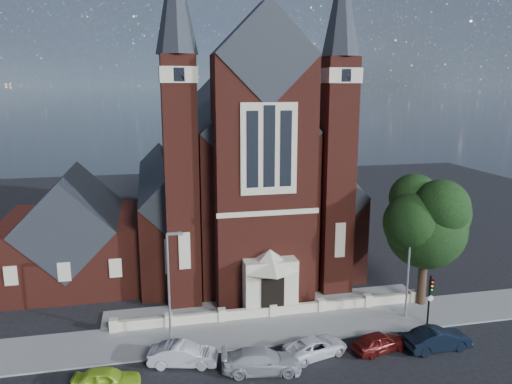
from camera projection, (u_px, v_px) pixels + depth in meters
ground at (250, 277)px, 47.16m from camera, size 120.00×120.00×0.00m
pavement_strip at (279, 328)px, 37.13m from camera, size 60.00×5.00×0.12m
forecourt_paving at (267, 306)px, 40.95m from camera, size 26.00×3.00×0.14m
forecourt_wall at (273, 317)px, 39.04m from camera, size 24.00×0.40×0.90m
church at (235, 177)px, 53.04m from camera, size 20.01×34.90×29.20m
parish_hall at (73, 238)px, 45.82m from camera, size 12.00×12.20×10.24m
street_tree at (430, 224)px, 39.49m from camera, size 6.40×6.60×10.70m
street_lamp_left at (170, 282)px, 34.03m from camera, size 1.16×0.22×8.09m
street_lamp_right at (410, 262)px, 37.82m from camera, size 1.16×0.22×8.09m
traffic_signal at (430, 294)px, 36.93m from camera, size 0.28×0.42×4.00m
car_lime_van at (106, 379)px, 29.53m from camera, size 4.15×2.10×1.36m
car_silver_a at (183, 354)px, 32.15m from camera, size 4.65×2.46×1.46m
car_silver_b at (262, 361)px, 31.38m from camera, size 5.32×2.87×1.47m
car_white_suv at (316, 347)px, 33.34m from camera, size 4.80×3.13×1.23m
car_dark_red at (379, 342)px, 33.82m from camera, size 4.23×2.45×1.35m
car_navy at (437, 339)px, 34.02m from camera, size 4.71×1.87×1.53m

